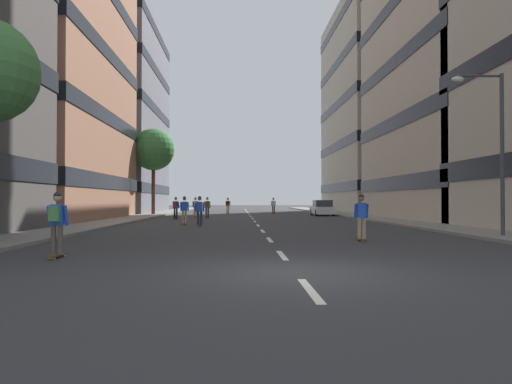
% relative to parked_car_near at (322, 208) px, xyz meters
% --- Properties ---
extents(ground_plane, '(181.01, 181.01, 0.00)m').
position_rel_parked_car_near_xyz_m(ground_plane, '(-7.05, -4.64, -0.70)').
color(ground_plane, '#333335').
extents(sidewalk_left, '(2.78, 82.96, 0.14)m').
position_rel_parked_car_near_xyz_m(sidewalk_left, '(-16.69, -0.87, -0.63)').
color(sidewalk_left, gray).
rests_on(sidewalk_left, ground_plane).
extents(sidewalk_right, '(2.78, 82.96, 0.14)m').
position_rel_parked_car_near_xyz_m(sidewalk_right, '(2.59, -0.87, -0.63)').
color(sidewalk_right, gray).
rests_on(sidewalk_right, ground_plane).
extents(lane_markings, '(0.16, 67.20, 0.01)m').
position_rel_parked_car_near_xyz_m(lane_markings, '(-7.05, -4.31, -0.70)').
color(lane_markings, silver).
rests_on(lane_markings, ground_plane).
extents(building_left_far, '(13.54, 19.08, 23.75)m').
position_rel_parked_car_near_xyz_m(building_left_far, '(-24.79, 11.99, 11.27)').
color(building_left_far, slate).
rests_on(building_left_far, ground_plane).
extents(building_right_far, '(13.54, 20.43, 25.49)m').
position_rel_parked_car_near_xyz_m(building_right_far, '(10.69, 11.99, 12.14)').
color(building_right_far, '#BCB29E').
rests_on(building_right_far, ground_plane).
extents(parked_car_near, '(1.82, 4.40, 1.52)m').
position_rel_parked_car_near_xyz_m(parked_car_near, '(0.00, 0.00, 0.00)').
color(parked_car_near, silver).
rests_on(parked_car_near, ground_plane).
extents(street_tree_mid, '(4.18, 4.18, 8.53)m').
position_rel_parked_car_near_xyz_m(street_tree_mid, '(-16.69, 1.58, 5.85)').
color(street_tree_mid, '#4C3823').
rests_on(street_tree_mid, sidewalk_left).
extents(streetlamp_right, '(2.13, 0.30, 6.50)m').
position_rel_parked_car_near_xyz_m(streetlamp_right, '(1.94, -26.73, 3.44)').
color(streetlamp_right, '#3F3F44').
rests_on(streetlamp_right, sidewalk_right).
extents(skater_0, '(0.53, 0.90, 1.78)m').
position_rel_parked_car_near_xyz_m(skater_0, '(-13.16, -32.19, 0.32)').
color(skater_0, brown).
rests_on(skater_0, ground_plane).
extents(skater_1, '(0.53, 0.90, 1.78)m').
position_rel_parked_car_near_xyz_m(skater_1, '(-12.08, -3.09, 0.32)').
color(skater_1, brown).
rests_on(skater_1, ground_plane).
extents(skater_2, '(0.55, 0.91, 1.78)m').
position_rel_parked_car_near_xyz_m(skater_2, '(-9.35, 5.76, 0.32)').
color(skater_2, brown).
rests_on(skater_2, ground_plane).
extents(skater_3, '(0.54, 0.91, 1.78)m').
position_rel_parked_car_near_xyz_m(skater_3, '(-11.60, -15.93, 0.29)').
color(skater_3, brown).
rests_on(skater_3, ground_plane).
extents(skater_4, '(0.54, 0.91, 1.78)m').
position_rel_parked_car_near_xyz_m(skater_4, '(-3.61, -27.49, 0.29)').
color(skater_4, brown).
rests_on(skater_4, ground_plane).
extents(skater_5, '(0.56, 0.92, 1.78)m').
position_rel_parked_car_near_xyz_m(skater_5, '(-13.24, -7.70, 0.32)').
color(skater_5, brown).
rests_on(skater_5, ground_plane).
extents(skater_6, '(0.57, 0.92, 1.78)m').
position_rel_parked_car_near_xyz_m(skater_6, '(-4.39, 5.15, 0.29)').
color(skater_6, brown).
rests_on(skater_6, ground_plane).
extents(skater_7, '(0.54, 0.91, 1.78)m').
position_rel_parked_car_near_xyz_m(skater_7, '(-10.54, -17.40, 0.29)').
color(skater_7, brown).
rests_on(skater_7, ground_plane).
extents(skater_8, '(0.54, 0.91, 1.78)m').
position_rel_parked_car_near_xyz_m(skater_8, '(-10.88, -5.17, 0.32)').
color(skater_8, brown).
rests_on(skater_8, ground_plane).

